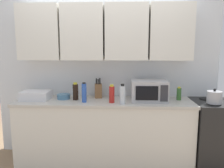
{
  "coord_description": "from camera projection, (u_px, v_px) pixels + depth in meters",
  "views": [
    {
      "loc": [
        0.25,
        -3.37,
        1.62
      ],
      "look_at": [
        0.11,
        -0.25,
        1.12
      ],
      "focal_mm": 36.57,
      "sensor_mm": 36.0,
      "label": 1
    }
  ],
  "objects": [
    {
      "name": "bowl_ceramic_small",
      "position": [
        64.0,
        97.0,
        3.22
      ],
      "size": [
        0.18,
        0.18,
        0.07
      ],
      "primitive_type": "cylinder",
      "color": "teal",
      "rests_on": "counter_run"
    },
    {
      "name": "kettle",
      "position": [
        214.0,
        97.0,
        2.91
      ],
      "size": [
        0.19,
        0.19,
        0.19
      ],
      "color": "#B2B2B7",
      "rests_on": "stove_range"
    },
    {
      "name": "knife_block",
      "position": [
        98.0,
        91.0,
        3.3
      ],
      "size": [
        0.12,
        0.13,
        0.29
      ],
      "color": "brown",
      "rests_on": "counter_run"
    },
    {
      "name": "bottle_blue_cleaner",
      "position": [
        84.0,
        93.0,
        3.02
      ],
      "size": [
        0.06,
        0.06,
        0.27
      ],
      "color": "#2D56B7",
      "rests_on": "counter_run"
    },
    {
      "name": "wall_back_with_cabinets",
      "position": [
        105.0,
        51.0,
        3.27
      ],
      "size": [
        3.29,
        0.38,
        2.6
      ],
      "color": "white",
      "rests_on": "ground_plane"
    },
    {
      "name": "bottle_clear_tall",
      "position": [
        122.0,
        95.0,
        2.93
      ],
      "size": [
        0.07,
        0.07,
        0.26
      ],
      "color": "silver",
      "rests_on": "counter_run"
    },
    {
      "name": "bottle_red_sauce",
      "position": [
        112.0,
        94.0,
        3.0
      ],
      "size": [
        0.07,
        0.07,
        0.24
      ],
      "color": "red",
      "rests_on": "counter_run"
    },
    {
      "name": "dish_rack",
      "position": [
        36.0,
        95.0,
        3.18
      ],
      "size": [
        0.38,
        0.3,
        0.12
      ],
      "primitive_type": "cube",
      "color": "silver",
      "rests_on": "counter_run"
    },
    {
      "name": "stove_range",
      "position": [
        220.0,
        134.0,
        3.13
      ],
      "size": [
        0.76,
        0.64,
        0.91
      ],
      "color": "black",
      "rests_on": "ground_plane"
    },
    {
      "name": "bottle_soy_dark",
      "position": [
        75.0,
        92.0,
        3.16
      ],
      "size": [
        0.08,
        0.08,
        0.24
      ],
      "color": "black",
      "rests_on": "counter_run"
    },
    {
      "name": "microwave",
      "position": [
        149.0,
        91.0,
        3.1
      ],
      "size": [
        0.48,
        0.37,
        0.28
      ],
      "color": "#B7B7BC",
      "rests_on": "counter_run"
    },
    {
      "name": "bottle_green_oil",
      "position": [
        179.0,
        94.0,
        3.16
      ],
      "size": [
        0.06,
        0.06,
        0.18
      ],
      "color": "#386B2D",
      "rests_on": "counter_run"
    },
    {
      "name": "counter_run",
      "position": [
        104.0,
        131.0,
        3.22
      ],
      "size": [
        2.42,
        0.63,
        0.9
      ],
      "color": "white",
      "rests_on": "ground_plane"
    }
  ]
}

